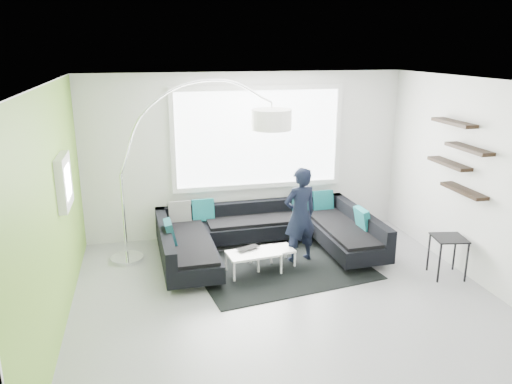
# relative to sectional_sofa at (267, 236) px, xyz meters

# --- Properties ---
(ground) EXTENTS (5.50, 5.50, 0.00)m
(ground) POSITION_rel_sectional_sofa_xyz_m (-0.11, -1.42, -0.32)
(ground) COLOR gray
(ground) RESTS_ON ground
(room_shell) EXTENTS (5.54, 5.04, 2.82)m
(room_shell) POSITION_rel_sectional_sofa_xyz_m (-0.07, -1.21, 1.49)
(room_shell) COLOR silver
(room_shell) RESTS_ON ground
(sectional_sofa) EXTENTS (3.40, 2.16, 0.72)m
(sectional_sofa) POSITION_rel_sectional_sofa_xyz_m (0.00, 0.00, 0.00)
(sectional_sofa) COLOR black
(sectional_sofa) RESTS_ON ground
(rug) EXTENTS (2.75, 2.18, 0.01)m
(rug) POSITION_rel_sectional_sofa_xyz_m (0.10, -0.51, -0.31)
(rug) COLOR black
(rug) RESTS_ON ground
(coffee_table) EXTENTS (1.04, 0.68, 0.32)m
(coffee_table) POSITION_rel_sectional_sofa_xyz_m (-0.19, -0.49, -0.16)
(coffee_table) COLOR silver
(coffee_table) RESTS_ON ground
(arc_lamp) EXTENTS (2.74, 1.53, 2.76)m
(arc_lamp) POSITION_rel_sectional_sofa_xyz_m (-2.17, 0.30, 1.06)
(arc_lamp) COLOR white
(arc_lamp) RESTS_ON ground
(side_table) EXTENTS (0.50, 0.50, 0.60)m
(side_table) POSITION_rel_sectional_sofa_xyz_m (2.33, -1.31, -0.02)
(side_table) COLOR black
(side_table) RESTS_ON ground
(person) EXTENTS (0.70, 0.60, 1.48)m
(person) POSITION_rel_sectional_sofa_xyz_m (0.43, -0.30, 0.42)
(person) COLOR black
(person) RESTS_ON ground
(laptop) EXTENTS (0.53, 0.49, 0.03)m
(laptop) POSITION_rel_sectional_sofa_xyz_m (-0.39, -0.49, 0.02)
(laptop) COLOR black
(laptop) RESTS_ON coffee_table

